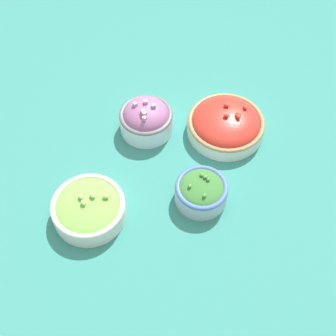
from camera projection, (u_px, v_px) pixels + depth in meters
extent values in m
plane|color=#337F75|center=(168.00, 175.00, 1.10)|extent=(3.00, 3.00, 0.00)
cylinder|color=#B2C1CC|center=(201.00, 193.00, 1.05)|extent=(0.12, 0.12, 0.05)
torus|color=#4766B7|center=(202.00, 188.00, 1.03)|extent=(0.12, 0.12, 0.01)
ellipsoid|color=#387533|center=(202.00, 188.00, 1.03)|extent=(0.10, 0.10, 0.03)
ellipsoid|color=#47893D|center=(202.00, 175.00, 1.03)|extent=(0.01, 0.01, 0.01)
ellipsoid|color=#47893D|center=(190.00, 186.00, 1.01)|extent=(0.01, 0.01, 0.01)
ellipsoid|color=#47893D|center=(205.00, 177.00, 1.02)|extent=(0.01, 0.01, 0.01)
ellipsoid|color=#47893D|center=(205.00, 195.00, 1.00)|extent=(0.01, 0.01, 0.01)
ellipsoid|color=#47893D|center=(208.00, 179.00, 1.02)|extent=(0.01, 0.01, 0.01)
cylinder|color=silver|center=(146.00, 122.00, 1.16)|extent=(0.13, 0.13, 0.05)
torus|color=slate|center=(146.00, 115.00, 1.14)|extent=(0.13, 0.13, 0.01)
ellipsoid|color=#9E5B8E|center=(146.00, 115.00, 1.14)|extent=(0.11, 0.11, 0.06)
cube|color=#C699C1|center=(143.00, 111.00, 1.10)|extent=(0.01, 0.01, 0.01)
cube|color=#C699C1|center=(135.00, 104.00, 1.12)|extent=(0.01, 0.01, 0.01)
cube|color=#C699C1|center=(144.00, 118.00, 1.10)|extent=(0.01, 0.01, 0.01)
cube|color=#C699C1|center=(144.00, 114.00, 1.10)|extent=(0.01, 0.01, 0.01)
cube|color=#C699C1|center=(154.00, 106.00, 1.11)|extent=(0.01, 0.01, 0.01)
cube|color=#C699C1|center=(145.00, 102.00, 1.12)|extent=(0.01, 0.01, 0.01)
cylinder|color=silver|center=(225.00, 127.00, 1.16)|extent=(0.19, 0.19, 0.04)
torus|color=#997A4C|center=(226.00, 122.00, 1.15)|extent=(0.19, 0.19, 0.01)
ellipsoid|color=red|center=(226.00, 122.00, 1.15)|extent=(0.17, 0.17, 0.06)
ellipsoid|color=red|center=(238.00, 114.00, 1.12)|extent=(0.02, 0.02, 0.01)
ellipsoid|color=red|center=(226.00, 115.00, 1.12)|extent=(0.02, 0.01, 0.01)
ellipsoid|color=red|center=(238.00, 116.00, 1.11)|extent=(0.02, 0.02, 0.01)
ellipsoid|color=red|center=(226.00, 105.00, 1.14)|extent=(0.02, 0.02, 0.01)
ellipsoid|color=red|center=(245.00, 107.00, 1.14)|extent=(0.01, 0.02, 0.01)
cylinder|color=silver|center=(89.00, 210.00, 1.02)|extent=(0.16, 0.16, 0.04)
torus|color=silver|center=(88.00, 205.00, 1.01)|extent=(0.16, 0.16, 0.01)
ellipsoid|color=#7ABC4C|center=(88.00, 205.00, 1.01)|extent=(0.14, 0.14, 0.02)
ellipsoid|color=#99D166|center=(83.00, 203.00, 0.99)|extent=(0.01, 0.02, 0.01)
ellipsoid|color=#99D166|center=(106.00, 196.00, 1.00)|extent=(0.02, 0.01, 0.01)
ellipsoid|color=#99D166|center=(92.00, 196.00, 1.00)|extent=(0.02, 0.02, 0.01)
ellipsoid|color=#99D166|center=(81.00, 197.00, 1.00)|extent=(0.02, 0.02, 0.01)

